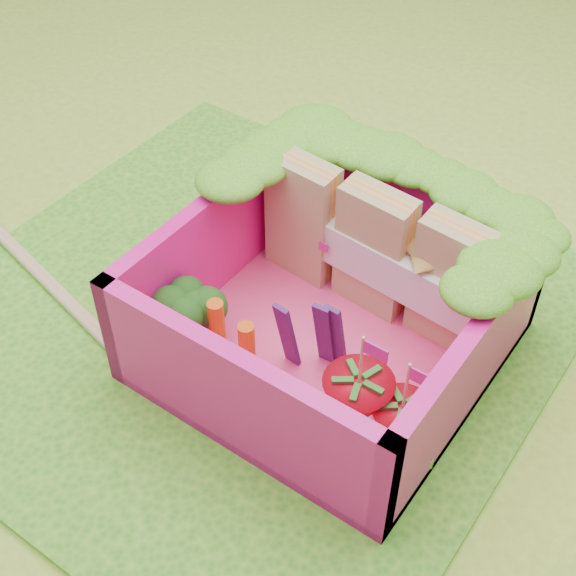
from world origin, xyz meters
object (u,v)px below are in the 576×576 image
(bento_box, at_px, (331,305))
(strawberry_left, at_px, (357,404))
(strawberry_right, at_px, (400,426))
(chopsticks, at_px, (19,253))
(sandwich_stack, at_px, (375,251))
(broccoli, at_px, (190,311))

(bento_box, relative_size, strawberry_left, 2.54)
(strawberry_right, height_order, chopsticks, strawberry_right)
(chopsticks, bearing_deg, sandwich_stack, 23.98)
(strawberry_right, bearing_deg, strawberry_left, -174.30)
(broccoli, bearing_deg, strawberry_left, 1.84)
(broccoli, height_order, strawberry_right, strawberry_right)
(bento_box, height_order, sandwich_stack, sandwich_stack)
(bento_box, distance_m, strawberry_left, 0.45)
(strawberry_right, xyz_separation_m, chopsticks, (-2.05, -0.07, -0.15))
(strawberry_left, relative_size, chopsticks, 0.25)
(broccoli, distance_m, chopsticks, 1.10)
(sandwich_stack, bearing_deg, broccoli, -125.53)
(sandwich_stack, distance_m, broccoli, 0.82)
(strawberry_right, bearing_deg, sandwich_stack, 128.44)
(chopsticks, bearing_deg, bento_box, 13.11)
(bento_box, xyz_separation_m, sandwich_stack, (0.01, 0.33, 0.06))
(bento_box, relative_size, sandwich_stack, 1.21)
(strawberry_right, relative_size, chopsticks, 0.23)
(bento_box, distance_m, chopsticks, 1.61)
(broccoli, height_order, chopsticks, broccoli)
(strawberry_right, bearing_deg, broccoli, -177.46)
(broccoli, distance_m, strawberry_right, 0.97)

